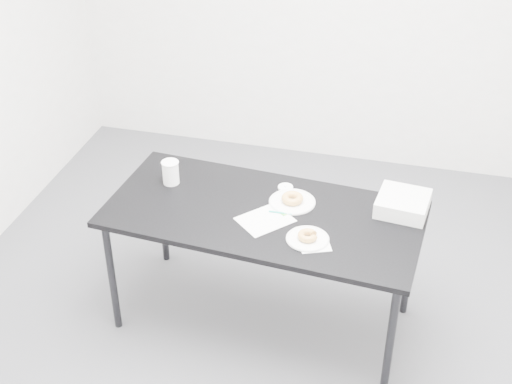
% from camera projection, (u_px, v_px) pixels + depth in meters
% --- Properties ---
extents(floor, '(4.00, 4.00, 0.00)m').
position_uv_depth(floor, '(269.00, 317.00, 4.27)').
color(floor, '#4A4B4F').
rests_on(floor, ground).
extents(table, '(1.76, 0.93, 0.77)m').
position_uv_depth(table, '(263.00, 221.00, 3.87)').
color(table, black).
rests_on(table, floor).
extents(scorecard, '(0.34, 0.34, 0.00)m').
position_uv_depth(scorecard, '(265.00, 220.00, 3.77)').
color(scorecard, white).
rests_on(scorecard, table).
extents(logo_patch, '(0.06, 0.06, 0.00)m').
position_uv_depth(logo_patch, '(284.00, 213.00, 3.82)').
color(logo_patch, green).
rests_on(logo_patch, scorecard).
extents(pen, '(0.13, 0.01, 0.01)m').
position_uv_depth(pen, '(280.00, 213.00, 3.82)').
color(pen, '#0D9986').
rests_on(pen, scorecard).
extents(napkin, '(0.20, 0.20, 0.00)m').
position_uv_depth(napkin, '(314.00, 243.00, 3.60)').
color(napkin, white).
rests_on(napkin, table).
extents(plate_near, '(0.22, 0.22, 0.01)m').
position_uv_depth(plate_near, '(308.00, 239.00, 3.62)').
color(plate_near, silver).
rests_on(plate_near, napkin).
extents(donut_near, '(0.13, 0.13, 0.03)m').
position_uv_depth(donut_near, '(308.00, 236.00, 3.61)').
color(donut_near, '#C08E3C').
rests_on(donut_near, plate_near).
extents(plate_far, '(0.26, 0.26, 0.01)m').
position_uv_depth(plate_far, '(292.00, 202.00, 3.91)').
color(plate_far, silver).
rests_on(plate_far, table).
extents(donut_far, '(0.14, 0.14, 0.04)m').
position_uv_depth(donut_far, '(292.00, 198.00, 3.90)').
color(donut_far, '#C08E3C').
rests_on(donut_far, plate_far).
extents(coffee_cup, '(0.09, 0.09, 0.14)m').
position_uv_depth(coffee_cup, '(171.00, 172.00, 4.04)').
color(coffee_cup, white).
rests_on(coffee_cup, table).
extents(cup_lid, '(0.09, 0.09, 0.01)m').
position_uv_depth(cup_lid, '(285.00, 187.00, 4.03)').
color(cup_lid, white).
rests_on(cup_lid, table).
extents(bakery_box, '(0.30, 0.30, 0.09)m').
position_uv_depth(bakery_box, '(403.00, 204.00, 3.82)').
color(bakery_box, silver).
rests_on(bakery_box, table).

